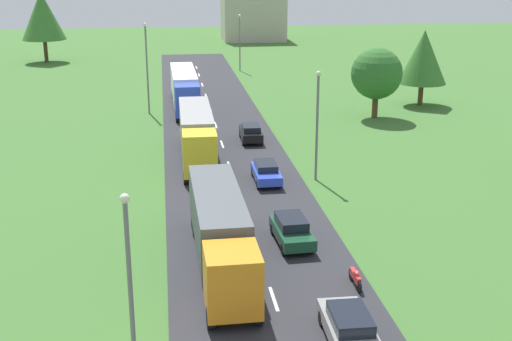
{
  "coord_description": "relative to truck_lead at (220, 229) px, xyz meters",
  "views": [
    {
      "loc": [
        -4.74,
        -18.55,
        15.66
      ],
      "look_at": [
        1.38,
        26.29,
        1.26
      ],
      "focal_mm": 47.55,
      "sensor_mm": 36.0,
      "label": 1
    }
  ],
  "objects": [
    {
      "name": "car_second",
      "position": [
        4.25,
        2.49,
        -1.3
      ],
      "size": [
        2.0,
        4.33,
        1.51
      ],
      "color": "#19472D",
      "rests_on": "road"
    },
    {
      "name": "car_lead",
      "position": [
        4.69,
        -8.08,
        -1.3
      ],
      "size": [
        1.94,
        4.36,
        1.5
      ],
      "color": "gray",
      "rests_on": "road"
    },
    {
      "name": "lane_marking_centre",
      "position": [
        2.18,
        7.11,
        -2.08
      ],
      "size": [
        0.16,
        121.32,
        0.01
      ],
      "color": "white",
      "rests_on": "road"
    },
    {
      "name": "truck_third",
      "position": [
        -0.46,
        39.62,
        0.08
      ],
      "size": [
        2.65,
        14.73,
        3.76
      ],
      "color": "blue",
      "rests_on": "road"
    },
    {
      "name": "tree_birch",
      "position": [
        18.36,
        32.25,
        2.33
      ],
      "size": [
        5.1,
        5.1,
        7.04
      ],
      "color": "#513823",
      "rests_on": "ground"
    },
    {
      "name": "lamppost_third",
      "position": [
        -4.24,
        37.35,
        2.97
      ],
      "size": [
        0.36,
        0.36,
        9.26
      ],
      "color": "slate",
      "rests_on": "ground"
    },
    {
      "name": "car_fourth",
      "position": [
        4.79,
        24.74,
        -1.3
      ],
      "size": [
        1.85,
        4.18,
        1.5
      ],
      "color": "black",
      "rests_on": "road"
    },
    {
      "name": "car_third",
      "position": [
        4.44,
        13.48,
        -1.34
      ],
      "size": [
        1.77,
        4.29,
        1.39
      ],
      "color": "blue",
      "rests_on": "road"
    },
    {
      "name": "truck_second",
      "position": [
        -0.18,
        19.89,
        0.09
      ],
      "size": [
        2.63,
        13.33,
        3.78
      ],
      "color": "yellow",
      "rests_on": "road"
    },
    {
      "name": "tree_elm",
      "position": [
        -20.35,
        75.28,
        4.88
      ],
      "size": [
        6.56,
        6.56,
        10.65
      ],
      "color": "#513823",
      "rests_on": "ground"
    },
    {
      "name": "truck_lead",
      "position": [
        0.0,
        0.0,
        0.0
      ],
      "size": [
        2.64,
        13.22,
        3.65
      ],
      "color": "orange",
      "rests_on": "road"
    },
    {
      "name": "motorcycle_courier",
      "position": [
        6.37,
        -3.16,
        -1.6
      ],
      "size": [
        0.28,
        1.94,
        0.91
      ],
      "color": "black",
      "rests_on": "road"
    },
    {
      "name": "distant_building",
      "position": [
        14.85,
        99.31,
        2.37
      ],
      "size": [
        11.68,
        9.64,
        9.02
      ],
      "primitive_type": "cube",
      "color": "#B2A899",
      "rests_on": "ground"
    },
    {
      "name": "lamppost_second",
      "position": [
        8.13,
        13.61,
        2.32
      ],
      "size": [
        0.36,
        0.36,
        7.98
      ],
      "color": "slate",
      "rests_on": "ground"
    },
    {
      "name": "lamppost_lead",
      "position": [
        -4.11,
        -9.62,
        2.18
      ],
      "size": [
        0.36,
        0.36,
        7.7
      ],
      "color": "slate",
      "rests_on": "ground"
    },
    {
      "name": "tree_maple",
      "position": [
        25.09,
        37.35,
        3.12
      ],
      "size": [
        5.16,
        5.16,
        8.12
      ],
      "color": "#513823",
      "rests_on": "ground"
    },
    {
      "name": "lamppost_fourth",
      "position": [
        8.17,
        63.0,
        2.26
      ],
      "size": [
        0.36,
        0.36,
        7.87
      ],
      "color": "slate",
      "rests_on": "ground"
    },
    {
      "name": "road",
      "position": [
        2.18,
        10.67,
        -2.12
      ],
      "size": [
        10.0,
        140.0,
        0.06
      ],
      "primitive_type": "cube",
      "color": "#2B2B30",
      "rests_on": "ground"
    }
  ]
}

